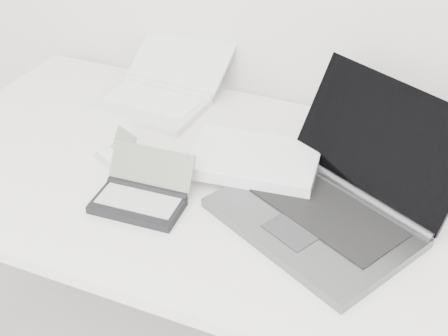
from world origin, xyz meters
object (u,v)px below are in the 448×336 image
at_px(laptop_large, 306,184).
at_px(netbook_open_white, 159,92).
at_px(desk, 243,199).
at_px(palmtop_charcoal, 142,195).

distance_m(laptop_large, netbook_open_white, 0.57).
xyz_separation_m(laptop_large, netbook_open_white, (-0.50, 0.27, -0.02)).
xyz_separation_m(desk, palmtop_charcoal, (-0.18, -0.15, 0.07)).
distance_m(desk, palmtop_charcoal, 0.24).
bearing_deg(laptop_large, netbook_open_white, 178.86).
relative_size(desk, netbook_open_white, 4.38).
distance_m(desk, laptop_large, 0.17).
height_order(netbook_open_white, palmtop_charcoal, netbook_open_white).
bearing_deg(netbook_open_white, palmtop_charcoal, -63.20).
xyz_separation_m(netbook_open_white, palmtop_charcoal, (0.18, -0.42, -0.01)).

